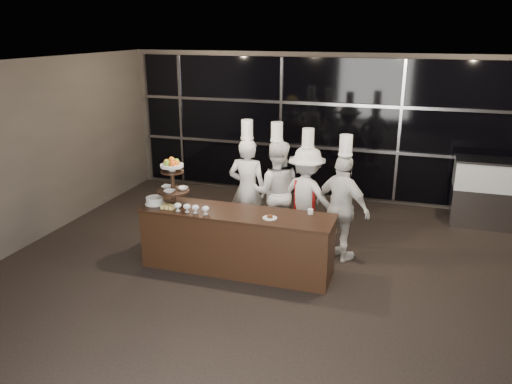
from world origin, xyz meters
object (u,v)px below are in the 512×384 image
(chef_a, at_px, (247,189))
(buffet_counter, at_px, (237,241))
(display_stand, at_px, (173,178))
(chef_c, at_px, (306,197))
(layer_cake, at_px, (155,201))
(display_case, at_px, (494,190))
(chef_d, at_px, (342,207))
(chef_b, at_px, (276,191))

(chef_a, bearing_deg, buffet_counter, -79.22)
(buffet_counter, relative_size, display_stand, 3.81)
(chef_c, bearing_deg, chef_a, -176.51)
(chef_a, bearing_deg, layer_cake, -132.04)
(display_case, bearing_deg, buffet_counter, -141.27)
(buffet_counter, distance_m, chef_d, 1.69)
(display_case, bearing_deg, display_stand, -147.57)
(display_case, relative_size, chef_b, 0.70)
(display_stand, relative_size, chef_a, 0.36)
(chef_a, distance_m, chef_b, 0.48)
(layer_cake, height_order, chef_b, chef_b)
(buffet_counter, xyz_separation_m, chef_c, (0.77, 1.20, 0.38))
(display_case, height_order, chef_a, chef_a)
(chef_c, height_order, chef_d, chef_d)
(buffet_counter, relative_size, chef_a, 1.38)
(buffet_counter, height_order, chef_b, chef_b)
(layer_cake, relative_size, chef_c, 0.15)
(display_stand, height_order, chef_a, chef_a)
(buffet_counter, distance_m, display_case, 4.89)
(buffet_counter, distance_m, chef_c, 1.48)
(chef_a, bearing_deg, display_case, 25.42)
(chef_b, bearing_deg, chef_d, -18.68)
(display_case, xyz_separation_m, chef_a, (-4.03, -1.91, 0.22))
(display_stand, xyz_separation_m, chef_d, (2.41, 0.84, -0.48))
(buffet_counter, relative_size, chef_b, 1.40)
(display_case, height_order, chef_c, chef_c)
(display_case, bearing_deg, chef_b, -152.89)
(display_stand, bearing_deg, display_case, 32.43)
(chef_d, bearing_deg, layer_cake, -161.67)
(chef_d, bearing_deg, chef_b, 161.32)
(display_stand, relative_size, chef_c, 0.38)
(chef_a, relative_size, chef_d, 1.04)
(chef_c, bearing_deg, chef_b, 176.43)
(display_stand, distance_m, display_case, 5.74)
(display_case, bearing_deg, chef_d, -137.39)
(chef_b, xyz_separation_m, chef_d, (1.15, -0.39, -0.02))
(layer_cake, bearing_deg, display_case, 31.33)
(display_stand, relative_size, chef_b, 0.37)
(chef_b, distance_m, chef_d, 1.22)
(chef_b, bearing_deg, chef_a, -168.90)
(chef_b, distance_m, chef_c, 0.52)
(display_stand, height_order, chef_d, chef_d)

